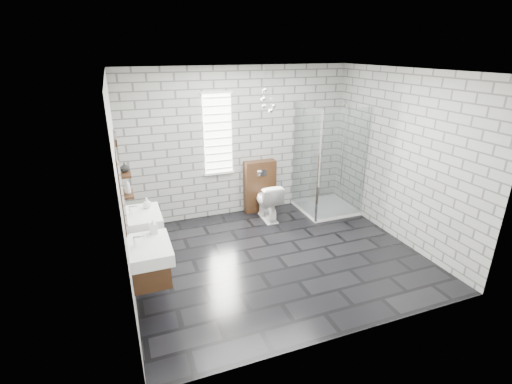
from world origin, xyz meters
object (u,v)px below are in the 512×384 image
vanity_right (140,220)px  toilet (268,201)px  shower_enclosure (326,188)px  cistern_panel (260,186)px  vanity_left (147,252)px

vanity_right → toilet: size_ratio=2.25×
vanity_right → shower_enclosure: shower_enclosure is taller
vanity_right → cistern_panel: bearing=29.6°
vanity_left → cistern_panel: (2.27, 2.22, -0.26)m
vanity_left → toilet: 2.94m
vanity_left → vanity_right: 0.93m
shower_enclosure → vanity_left: bearing=-153.5°
vanity_left → toilet: size_ratio=2.25×
vanity_left → cistern_panel: bearing=44.3°
vanity_left → cistern_panel: size_ratio=1.57×
vanity_right → shower_enclosure: size_ratio=0.77×
vanity_right → cistern_panel: size_ratio=1.57×
toilet → vanity_left: bearing=40.0°
vanity_left → vanity_right: (0.00, 0.93, 0.00)m
cistern_panel → toilet: (0.00, -0.40, -0.15)m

